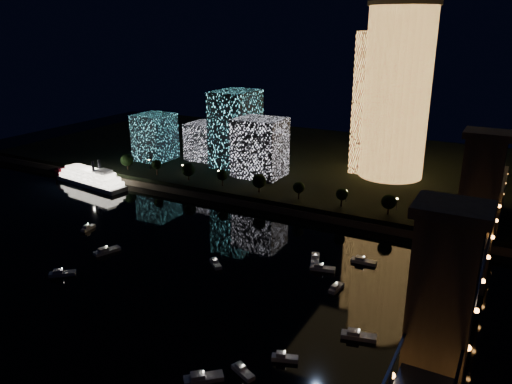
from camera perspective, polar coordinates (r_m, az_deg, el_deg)
ground at (r=151.16m, az=-5.43°, el=-13.00°), size 520.00×520.00×0.00m
far_bank at (r=286.44m, az=12.52°, el=2.63°), size 420.00×160.00×5.00m
seawall at (r=216.24m, az=6.64°, el=-2.55°), size 420.00×6.00×3.00m
tower_cylindrical at (r=258.97m, az=15.79°, el=10.89°), size 34.00×34.00×84.57m
tower_rectangular at (r=267.11m, az=13.95°, el=9.76°), size 22.35×22.35×71.11m
midrise_blocks at (r=274.10m, az=-3.94°, el=6.32°), size 89.80×36.17×40.72m
truss_bridge at (r=126.79m, az=21.34°, el=-12.47°), size 13.00×266.00×50.00m
riverboat at (r=273.12m, az=-18.62°, el=1.58°), size 49.32×16.33×14.59m
motorboats at (r=160.09m, az=-2.13°, el=-10.66°), size 125.36×82.67×2.78m
esplanade_trees at (r=230.72m, az=0.15°, el=1.30°), size 166.67×6.78×8.89m
street_lamps at (r=237.57m, az=0.18°, el=1.45°), size 132.70×0.70×5.65m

